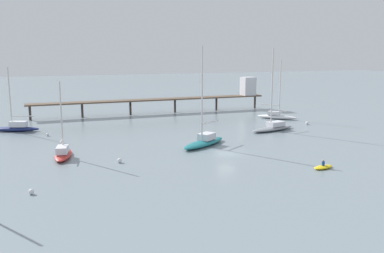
{
  "coord_description": "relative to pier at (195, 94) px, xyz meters",
  "views": [
    {
      "loc": [
        -24.4,
        -53.09,
        14.58
      ],
      "look_at": [
        0.0,
        14.29,
        1.5
      ],
      "focal_mm": 39.29,
      "sensor_mm": 36.0,
      "label": 1
    }
  ],
  "objects": [
    {
      "name": "mooring_buoy_far",
      "position": [
        -25.5,
        -40.64,
        -3.88
      ],
      "size": [
        0.61,
        0.61,
        0.61
      ],
      "primitive_type": "sphere",
      "color": "silver",
      "rests_on": "ground_plane"
    },
    {
      "name": "ground_plane",
      "position": [
        -10.3,
        -40.95,
        -4.19
      ],
      "size": [
        400.0,
        400.0,
        0.0
      ],
      "primitive_type": "plane",
      "color": "gray"
    },
    {
      "name": "pier",
      "position": [
        0.0,
        0.0,
        0.0
      ],
      "size": [
        55.51,
        3.94,
        7.92
      ],
      "color": "brown",
      "rests_on": "ground_plane"
    },
    {
      "name": "sailboat_navy",
      "position": [
        -39.36,
        -12.63,
        -3.39
      ],
      "size": [
        8.99,
        4.72,
        11.66
      ],
      "color": "navy",
      "rests_on": "ground_plane"
    },
    {
      "name": "sailboat_teal",
      "position": [
        -11.32,
        -34.98,
        -3.37
      ],
      "size": [
        9.73,
        7.84,
        15.22
      ],
      "color": "#1E727A",
      "rests_on": "ground_plane"
    },
    {
      "name": "dinghy_yellow",
      "position": [
        -2.04,
        -51.97,
        -3.98
      ],
      "size": [
        3.21,
        2.03,
        1.14
      ],
      "color": "yellow",
      "rests_on": "ground_plane"
    },
    {
      "name": "sailboat_gray",
      "position": [
        5.2,
        -27.78,
        -3.39
      ],
      "size": [
        10.23,
        5.13,
        14.94
      ],
      "color": "gray",
      "rests_on": "ground_plane"
    },
    {
      "name": "mooring_buoy_inner",
      "position": [
        -36.22,
        -49.79,
        -3.9
      ],
      "size": [
        0.57,
        0.57,
        0.57
      ],
      "primitive_type": "sphere",
      "color": "silver",
      "rests_on": "ground_plane"
    },
    {
      "name": "sailboat_white",
      "position": [
        12.77,
        -16.41,
        -3.45
      ],
      "size": [
        7.7,
        7.45,
        12.52
      ],
      "color": "white",
      "rests_on": "ground_plane"
    },
    {
      "name": "mooring_buoy_outer",
      "position": [
        -34.0,
        -19.0,
        -3.93
      ],
      "size": [
        0.51,
        0.51,
        0.51
      ],
      "primitive_type": "sphere",
      "color": "silver",
      "rests_on": "ground_plane"
    },
    {
      "name": "sailboat_red",
      "position": [
        -32.31,
        -35.32,
        -3.46
      ],
      "size": [
        3.33,
        7.58,
        10.48
      ],
      "color": "red",
      "rests_on": "ground_plane"
    },
    {
      "name": "mooring_buoy_near",
      "position": [
        14.74,
        -24.69,
        -3.87
      ],
      "size": [
        0.64,
        0.64,
        0.64
      ],
      "primitive_type": "sphere",
      "color": "silver",
      "rests_on": "ground_plane"
    }
  ]
}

